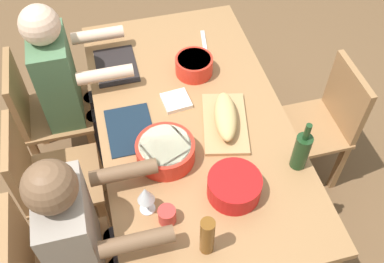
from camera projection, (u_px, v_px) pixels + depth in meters
name	position (u px, v px, depth m)	size (l,w,h in m)	color
ground_plane	(192.00, 193.00, 2.88)	(8.00, 8.00, 0.00)	brown
dining_table	(192.00, 128.00, 2.37)	(1.79, 0.97, 0.74)	#9E7044
chair_near_right	(51.00, 263.00, 2.08)	(0.40, 0.40, 0.85)	#9E7044
diner_near_right	(82.00, 233.00, 1.94)	(0.41, 0.53, 1.20)	#2D2D38
chair_near_center	(46.00, 178.00, 2.38)	(0.40, 0.40, 0.85)	#9E7044
chair_near_left	(43.00, 111.00, 2.68)	(0.40, 0.40, 0.85)	#9E7044
diner_near_left	(65.00, 80.00, 2.54)	(0.41, 0.53, 1.20)	#2D2D38
chair_far_center	(324.00, 121.00, 2.63)	(0.40, 0.40, 0.85)	#9E7044
serving_bowl_greens	(194.00, 65.00, 2.48)	(0.21, 0.21, 0.10)	red
serving_bowl_pasta	(165.00, 150.00, 2.10)	(0.28, 0.28, 0.11)	red
serving_bowl_fruit	(234.00, 185.00, 1.97)	(0.24, 0.24, 0.11)	red
cutting_board	(225.00, 123.00, 2.27)	(0.40, 0.22, 0.02)	tan
bread_loaf	(226.00, 116.00, 2.23)	(0.32, 0.11, 0.09)	tan
wine_bottle	(301.00, 151.00, 2.04)	(0.08, 0.08, 0.29)	#193819
beer_bottle	(207.00, 236.00, 1.77)	(0.06, 0.06, 0.22)	brown
wine_glass	(146.00, 195.00, 1.88)	(0.08, 0.08, 0.17)	silver
cup_near_right	(167.00, 215.00, 1.91)	(0.08, 0.08, 0.08)	red
placemat_near_center	(130.00, 130.00, 2.25)	(0.32, 0.23, 0.01)	#142333
placemat_near_left	(116.00, 66.00, 2.55)	(0.32, 0.23, 0.01)	black
carving_knife	(204.00, 43.00, 2.68)	(0.23, 0.02, 0.01)	silver
napkin_stack	(176.00, 101.00, 2.37)	(0.14, 0.14, 0.02)	white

